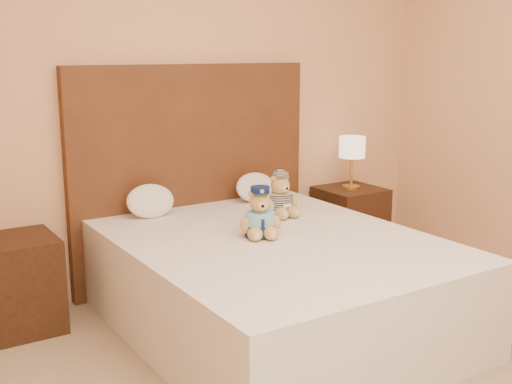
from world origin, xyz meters
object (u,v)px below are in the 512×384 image
at_px(lamp, 352,150).
at_px(nightstand_left, 17,284).
at_px(teddy_prisoner, 280,195).
at_px(bed, 275,284).
at_px(teddy_police, 260,212).
at_px(nightstand_right, 350,223).
at_px(pillow_right, 256,186).
at_px(pillow_left, 150,199).

bearing_deg(lamp, nightstand_left, 180.00).
xyz_separation_m(lamp, teddy_prisoner, (-0.95, -0.41, -0.16)).
xyz_separation_m(bed, teddy_police, (-0.05, 0.08, 0.42)).
bearing_deg(nightstand_right, lamp, 180.00).
bearing_deg(teddy_prisoner, nightstand_right, 22.84).
relative_size(lamp, teddy_prisoner, 1.44).
height_order(teddy_prisoner, pillow_right, teddy_prisoner).
distance_m(pillow_left, pillow_right, 0.80).
bearing_deg(teddy_police, teddy_prisoner, 62.18).
bearing_deg(pillow_left, teddy_police, -65.26).
distance_m(nightstand_left, teddy_police, 1.46).
relative_size(lamp, pillow_left, 1.25).
xyz_separation_m(teddy_prisoner, pillow_left, (-0.70, 0.44, -0.03)).
bearing_deg(pillow_left, nightstand_right, -1.04).
relative_size(teddy_prisoner, pillow_left, 0.87).
height_order(nightstand_right, pillow_right, pillow_right).
bearing_deg(nightstand_left, pillow_left, 2.01).
relative_size(nightstand_left, lamp, 1.38).
height_order(nightstand_left, pillow_left, pillow_left).
xyz_separation_m(nightstand_left, pillow_right, (1.65, 0.03, 0.38)).
bearing_deg(teddy_police, pillow_left, 135.57).
xyz_separation_m(teddy_police, teddy_prisoner, (0.36, 0.31, -0.00)).
relative_size(teddy_police, teddy_prisoner, 1.03).
distance_m(nightstand_left, nightstand_right, 2.50).
bearing_deg(pillow_right, teddy_prisoner, -102.13).
distance_m(nightstand_right, pillow_right, 0.93).
height_order(nightstand_right, pillow_left, pillow_left).
relative_size(nightstand_left, pillow_right, 1.78).
xyz_separation_m(lamp, pillow_left, (-1.65, 0.03, -0.19)).
xyz_separation_m(nightstand_left, teddy_prisoner, (1.55, -0.41, 0.41)).
relative_size(teddy_police, pillow_left, 0.90).
distance_m(nightstand_right, pillow_left, 1.69).
height_order(nightstand_right, teddy_police, teddy_police).
height_order(bed, teddy_prisoner, teddy_prisoner).
bearing_deg(pillow_left, nightstand_left, -177.99).
bearing_deg(bed, nightstand_right, 32.62).
distance_m(nightstand_right, lamp, 0.57).
bearing_deg(nightstand_right, pillow_left, 178.96).
bearing_deg(teddy_prisoner, teddy_police, -139.01).
bearing_deg(lamp, teddy_prisoner, -156.80).
distance_m(bed, nightstand_right, 1.48).
bearing_deg(nightstand_left, teddy_prisoner, -14.61).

